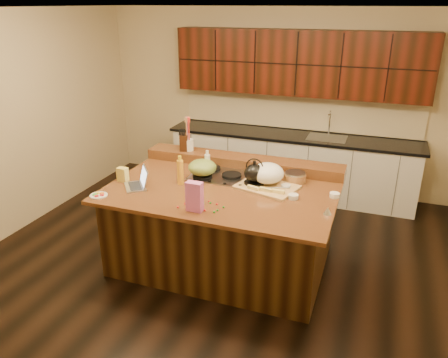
% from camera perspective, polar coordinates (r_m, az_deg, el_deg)
% --- Properties ---
extents(room, '(5.52, 5.02, 2.72)m').
position_cam_1_polar(room, '(4.49, -0.22, 3.92)').
color(room, black).
rests_on(room, ground).
extents(island, '(2.40, 1.60, 0.92)m').
position_cam_1_polar(island, '(4.84, -0.20, -6.10)').
color(island, black).
rests_on(island, ground).
extents(back_ledge, '(2.40, 0.30, 0.12)m').
position_cam_1_polar(back_ledge, '(5.23, 2.44, 2.32)').
color(back_ledge, '#301E0A').
rests_on(back_ledge, island).
extents(cooktop, '(0.92, 0.52, 0.05)m').
position_cam_1_polar(cooktop, '(4.89, 1.00, 0.34)').
color(cooktop, gray).
rests_on(cooktop, island).
extents(back_counter, '(3.70, 0.66, 2.40)m').
position_cam_1_polar(back_counter, '(6.57, 9.06, 6.25)').
color(back_counter, silver).
rests_on(back_counter, ground).
extents(kettle, '(0.22, 0.22, 0.20)m').
position_cam_1_polar(kettle, '(4.65, 3.99, 0.77)').
color(kettle, black).
rests_on(kettle, cooktop).
extents(green_bowl, '(0.34, 0.34, 0.17)m').
position_cam_1_polar(green_bowl, '(4.84, -2.85, 1.53)').
color(green_bowl, olive).
rests_on(green_bowl, cooktop).
extents(laptop, '(0.37, 0.38, 0.21)m').
position_cam_1_polar(laptop, '(4.73, -11.03, -0.37)').
color(laptop, '#B7B7BC').
rests_on(laptop, island).
extents(oil_bottle, '(0.07, 0.07, 0.27)m').
position_cam_1_polar(oil_bottle, '(4.71, -5.73, 0.89)').
color(oil_bottle, gold).
rests_on(oil_bottle, island).
extents(vinegar_bottle, '(0.07, 0.07, 0.25)m').
position_cam_1_polar(vinegar_bottle, '(4.92, -2.18, 1.81)').
color(vinegar_bottle, silver).
rests_on(vinegar_bottle, island).
extents(wooden_tray, '(0.70, 0.58, 0.24)m').
position_cam_1_polar(wooden_tray, '(4.67, 5.70, 0.35)').
color(wooden_tray, tan).
rests_on(wooden_tray, island).
extents(ramekin_a, '(0.13, 0.13, 0.04)m').
position_cam_1_polar(ramekin_a, '(4.43, 9.05, -2.28)').
color(ramekin_a, white).
rests_on(ramekin_a, island).
extents(ramekin_b, '(0.12, 0.12, 0.04)m').
position_cam_1_polar(ramekin_b, '(4.55, 14.25, -2.05)').
color(ramekin_b, white).
rests_on(ramekin_b, island).
extents(ramekin_c, '(0.12, 0.12, 0.04)m').
position_cam_1_polar(ramekin_c, '(4.65, 8.06, -1.02)').
color(ramekin_c, white).
rests_on(ramekin_c, island).
extents(strainer_bowl, '(0.31, 0.31, 0.09)m').
position_cam_1_polar(strainer_bowl, '(4.84, 9.25, 0.15)').
color(strainer_bowl, '#996B3F').
rests_on(strainer_bowl, island).
extents(kitchen_timer, '(0.09, 0.09, 0.07)m').
position_cam_1_polar(kitchen_timer, '(4.17, 13.39, -4.05)').
color(kitchen_timer, silver).
rests_on(kitchen_timer, island).
extents(pink_bag, '(0.16, 0.09, 0.29)m').
position_cam_1_polar(pink_bag, '(4.09, -3.87, -2.31)').
color(pink_bag, '#D564B4').
rests_on(pink_bag, island).
extents(candy_plate, '(0.22, 0.22, 0.01)m').
position_cam_1_polar(candy_plate, '(4.62, -16.05, -2.06)').
color(candy_plate, white).
rests_on(candy_plate, island).
extents(package_box, '(0.12, 0.08, 0.16)m').
position_cam_1_polar(package_box, '(4.90, -13.10, 0.57)').
color(package_box, '#E3CB50').
rests_on(package_box, island).
extents(utensil_crock, '(0.15, 0.15, 0.14)m').
position_cam_1_polar(utensil_crock, '(5.43, -4.63, 4.46)').
color(utensil_crock, white).
rests_on(utensil_crock, back_ledge).
extents(knife_block, '(0.15, 0.19, 0.20)m').
position_cam_1_polar(knife_block, '(5.45, -5.27, 4.82)').
color(knife_block, black).
rests_on(knife_block, back_ledge).
extents(gumdrop_0, '(0.02, 0.02, 0.02)m').
position_cam_1_polar(gumdrop_0, '(4.25, -0.93, -3.30)').
color(gumdrop_0, red).
rests_on(gumdrop_0, island).
extents(gumdrop_1, '(0.02, 0.02, 0.02)m').
position_cam_1_polar(gumdrop_1, '(4.18, -0.06, -3.69)').
color(gumdrop_1, '#198C26').
rests_on(gumdrop_1, island).
extents(gumdrop_2, '(0.02, 0.02, 0.02)m').
position_cam_1_polar(gumdrop_2, '(4.13, -2.52, -4.10)').
color(gumdrop_2, red).
rests_on(gumdrop_2, island).
extents(gumdrop_3, '(0.02, 0.02, 0.02)m').
position_cam_1_polar(gumdrop_3, '(4.09, -1.29, -4.32)').
color(gumdrop_3, '#198C26').
rests_on(gumdrop_3, island).
extents(gumdrop_4, '(0.02, 0.02, 0.02)m').
position_cam_1_polar(gumdrop_4, '(4.28, -4.42, -3.12)').
color(gumdrop_4, red).
rests_on(gumdrop_4, island).
extents(gumdrop_5, '(0.02, 0.02, 0.02)m').
position_cam_1_polar(gumdrop_5, '(4.12, -0.86, -4.10)').
color(gumdrop_5, '#198C26').
rests_on(gumdrop_5, island).
extents(gumdrop_6, '(0.02, 0.02, 0.02)m').
position_cam_1_polar(gumdrop_6, '(4.35, -4.66, -2.73)').
color(gumdrop_6, red).
rests_on(gumdrop_6, island).
extents(gumdrop_7, '(0.02, 0.02, 0.02)m').
position_cam_1_polar(gumdrop_7, '(4.20, -3.47, -3.66)').
color(gumdrop_7, '#198C26').
rests_on(gumdrop_7, island).
extents(gumdrop_8, '(0.02, 0.02, 0.02)m').
position_cam_1_polar(gumdrop_8, '(4.27, -5.10, -3.22)').
color(gumdrop_8, red).
rests_on(gumdrop_8, island).
extents(gumdrop_9, '(0.02, 0.02, 0.02)m').
position_cam_1_polar(gumdrop_9, '(4.27, -2.70, -3.18)').
color(gumdrop_9, '#198C26').
rests_on(gumdrop_9, island).
extents(gumdrop_10, '(0.02, 0.02, 0.02)m').
position_cam_1_polar(gumdrop_10, '(4.21, -6.06, -3.68)').
color(gumdrop_10, red).
rests_on(gumdrop_10, island).
extents(gumdrop_11, '(0.02, 0.02, 0.02)m').
position_cam_1_polar(gumdrop_11, '(4.27, -1.81, -3.13)').
color(gumdrop_11, '#198C26').
rests_on(gumdrop_11, island).
extents(gumdrop_12, '(0.02, 0.02, 0.02)m').
position_cam_1_polar(gumdrop_12, '(4.30, -1.95, -2.96)').
color(gumdrop_12, red).
rests_on(gumdrop_12, island).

